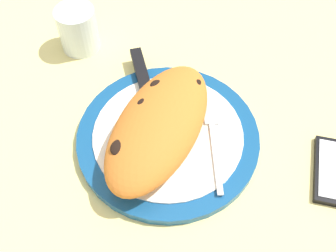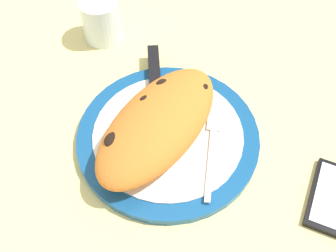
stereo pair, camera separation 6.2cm
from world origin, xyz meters
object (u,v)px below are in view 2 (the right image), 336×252
at_px(fork, 212,144).
at_px(knife, 155,81).
at_px(water_glass, 101,22).
at_px(smartphone, 334,198).
at_px(plate, 168,137).
at_px(calzone, 158,124).

xyz_separation_m(fork, knife, (0.09, 0.13, 0.00)).
bearing_deg(water_glass, smartphone, -112.71).
xyz_separation_m(knife, smartphone, (-0.10, -0.32, -0.02)).
height_order(plate, calzone, calzone).
bearing_deg(smartphone, calzone, 89.48).
xyz_separation_m(calzone, smartphone, (-0.00, -0.27, -0.05)).
bearing_deg(calzone, plate, -48.18).
relative_size(knife, water_glass, 2.64).
bearing_deg(water_glass, knife, -122.25).
xyz_separation_m(calzone, fork, (0.01, -0.08, -0.03)).
relative_size(plate, knife, 1.32).
bearing_deg(calzone, water_glass, 44.66).
height_order(knife, smartphone, knife).
height_order(calzone, knife, calzone).
bearing_deg(plate, water_glass, 48.13).
height_order(plate, water_glass, water_glass).
bearing_deg(fork, plate, 92.83).
bearing_deg(plate, fork, -87.17).
xyz_separation_m(plate, calzone, (-0.01, 0.01, 0.04)).
height_order(calzone, water_glass, same).
xyz_separation_m(knife, water_glass, (0.09, 0.14, 0.01)).
relative_size(plate, calzone, 1.05).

